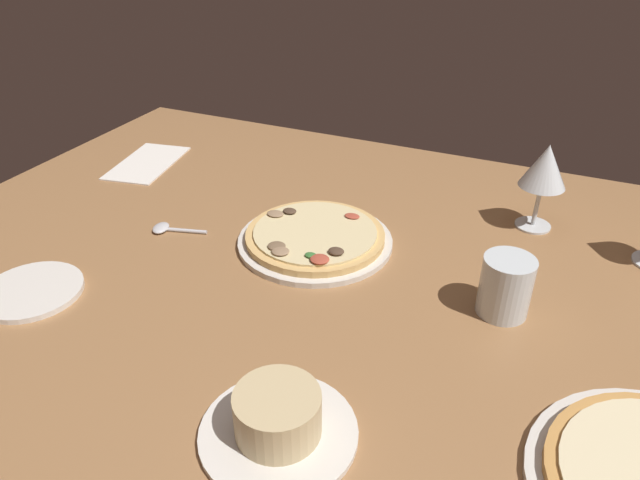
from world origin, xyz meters
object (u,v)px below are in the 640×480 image
Objects in this scene: paper_menu at (147,163)px; wine_glass_far at (545,168)px; spoon at (167,228)px; pizza_main at (315,238)px; ramekin_on_saucer at (278,420)px; side_plate at (32,291)px; water_glass at (506,287)px.

wine_glass_far is at bearing 173.85° from paper_menu.
pizza_main is at bearing -165.48° from spoon.
wine_glass_far is (-20.56, -61.33, 9.17)cm from ramekin_on_saucer.
wine_glass_far is 86.52cm from side_plate.
water_glass is (1.20, 27.54, -7.52)cm from wine_glass_far.
pizza_main is 51.30cm from paper_menu.
pizza_main is 2.61× the size of spoon.
wine_glass_far reaches higher than paper_menu.
paper_menu is at bearing -72.07° from side_plate.
spoon is (59.12, 1.17, -3.67)cm from water_glass.
spoon is (-7.30, -24.09, 0.01)cm from side_plate.
paper_menu is 2.01× the size of spoon.
ramekin_on_saucer is at bearing 60.18° from water_glass.
pizza_main reaches higher than spoon.
side_plate is (47.06, -8.53, -2.02)cm from ramekin_on_saucer.
wine_glass_far is at bearing -147.22° from pizza_main.
pizza_main is 33.40cm from water_glass.
wine_glass_far reaches higher than pizza_main.
paper_menu is at bearing -18.03° from pizza_main.
pizza_main is at bearing -9.77° from water_glass.
spoon is at bearing 124.38° from paper_menu.
water_glass is 0.88× the size of spoon.
water_glass is 59.25cm from spoon.
spoon is at bearing -39.36° from ramekin_on_saucer.
pizza_main is 41.75cm from wine_glass_far.
wine_glass_far is 1.55× the size of spoon.
side_plate is at bearing 20.82° from water_glass.
water_glass is at bearing 170.23° from pizza_main.
water_glass is (-19.36, -33.79, 1.65)cm from ramekin_on_saucer.
paper_menu is 31.92cm from spoon.
ramekin_on_saucer reaches higher than spoon.
spoon is (39.76, -32.62, -2.02)cm from ramekin_on_saucer.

